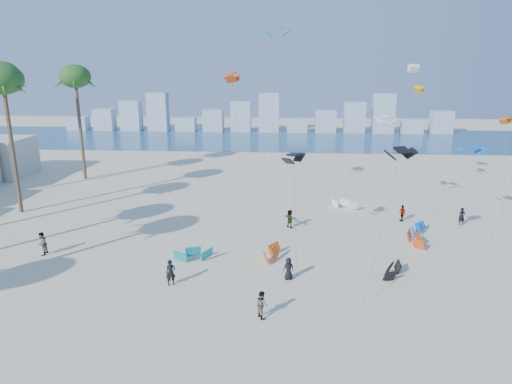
{
  "coord_description": "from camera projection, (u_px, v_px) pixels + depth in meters",
  "views": [
    {
      "loc": [
        5.37,
        -18.92,
        14.28
      ],
      "look_at": [
        3.0,
        16.0,
        4.5
      ],
      "focal_mm": 31.96,
      "sensor_mm": 36.0,
      "label": 1
    }
  ],
  "objects": [
    {
      "name": "ground",
      "position": [
        173.0,
        366.0,
        22.37
      ],
      "size": [
        220.0,
        220.0,
        0.0
      ],
      "primitive_type": "plane",
      "color": "beige",
      "rests_on": "ground"
    },
    {
      "name": "ocean",
      "position": [
        260.0,
        139.0,
        91.55
      ],
      "size": [
        220.0,
        220.0,
        0.0
      ],
      "primitive_type": "plane",
      "color": "navy",
      "rests_on": "ground"
    },
    {
      "name": "kitesurfer_near",
      "position": [
        171.0,
        273.0,
        30.4
      ],
      "size": [
        0.76,
        0.63,
        1.79
      ],
      "primitive_type": "imported",
      "rotation": [
        0.0,
        0.0,
        0.35
      ],
      "color": "black",
      "rests_on": "ground"
    },
    {
      "name": "kitesurfer_mid",
      "position": [
        262.0,
        304.0,
        26.53
      ],
      "size": [
        0.97,
        1.02,
        1.66
      ],
      "primitive_type": "imported",
      "rotation": [
        0.0,
        0.0,
        2.14
      ],
      "color": "gray",
      "rests_on": "ground"
    },
    {
      "name": "kitesurfers_far",
      "position": [
        310.0,
        233.0,
        37.72
      ],
      "size": [
        39.2,
        13.84,
        1.85
      ],
      "color": "black",
      "rests_on": "ground"
    },
    {
      "name": "grounded_kites",
      "position": [
        336.0,
        239.0,
        37.56
      ],
      "size": [
        21.63,
        18.18,
        0.94
      ],
      "color": "#0C8C94",
      "rests_on": "ground"
    },
    {
      "name": "flying_kites",
      "position": [
        375.0,
        97.0,
        42.02
      ],
      "size": [
        31.78,
        27.28,
        18.53
      ],
      "color": "black",
      "rests_on": "ground"
    },
    {
      "name": "distant_skyline",
      "position": [
        257.0,
        118.0,
        100.41
      ],
      "size": [
        85.0,
        3.0,
        8.4
      ],
      "color": "#9EADBF",
      "rests_on": "ground"
    }
  ]
}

